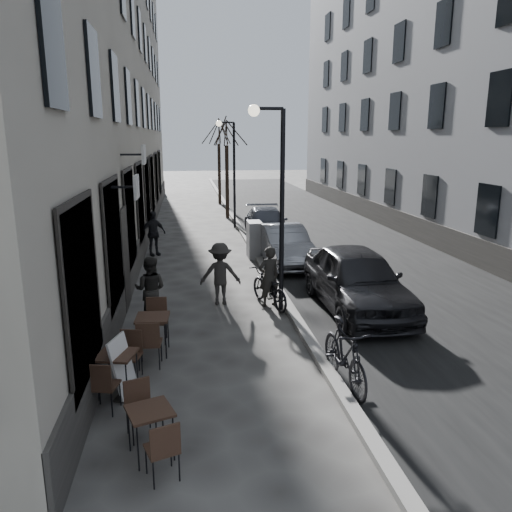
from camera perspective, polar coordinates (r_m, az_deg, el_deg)
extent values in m
plane|color=#393734|center=(7.82, 11.72, -20.68)|extent=(120.00, 120.00, 0.00)
cube|color=black|center=(23.32, 7.53, 2.62)|extent=(7.30, 60.00, 0.00)
cube|color=gray|center=(22.61, -1.43, 2.54)|extent=(0.25, 60.00, 0.12)
cube|color=gray|center=(23.13, -18.40, 21.92)|extent=(4.00, 35.00, 16.00)
cube|color=gray|center=(25.74, 20.88, 20.81)|extent=(4.00, 35.00, 16.00)
cylinder|color=black|center=(12.42, 2.98, 4.88)|extent=(0.12, 0.12, 5.00)
cylinder|color=black|center=(12.23, 1.45, 16.51)|extent=(0.70, 0.08, 0.08)
sphere|color=#FFF2CC|center=(12.18, -0.24, 16.29)|extent=(0.28, 0.28, 0.28)
cylinder|color=black|center=(24.24, -2.49, 9.10)|extent=(0.12, 0.12, 5.00)
cylinder|color=black|center=(24.14, -3.41, 15.01)|extent=(0.70, 0.08, 0.08)
sphere|color=#FFF2CC|center=(24.11, -4.27, 14.88)|extent=(0.28, 0.28, 0.28)
cylinder|color=black|center=(27.25, -3.32, 8.42)|extent=(0.20, 0.20, 3.90)
cylinder|color=black|center=(33.21, -4.21, 9.31)|extent=(0.20, 0.20, 3.90)
cube|color=#312116|center=(7.30, -12.06, -16.91)|extent=(0.75, 0.75, 0.04)
cylinder|color=black|center=(7.24, -13.34, -20.62)|extent=(0.02, 0.02, 0.68)
cylinder|color=black|center=(7.35, -9.41, -19.87)|extent=(0.02, 0.02, 0.68)
cylinder|color=black|center=(7.64, -14.32, -18.68)|extent=(0.02, 0.02, 0.68)
cylinder|color=black|center=(7.74, -10.61, -18.02)|extent=(0.02, 0.02, 0.68)
cube|color=#312116|center=(8.99, -15.69, -10.82)|extent=(0.75, 0.75, 0.04)
cylinder|color=black|center=(9.03, -17.71, -13.49)|extent=(0.02, 0.02, 0.71)
cylinder|color=black|center=(8.84, -14.56, -13.86)|extent=(0.02, 0.02, 0.71)
cylinder|color=black|center=(9.45, -16.44, -12.13)|extent=(0.02, 0.02, 0.71)
cylinder|color=black|center=(9.28, -13.43, -12.45)|extent=(0.02, 0.02, 0.71)
cube|color=#312116|center=(10.40, -11.75, -6.89)|extent=(0.69, 0.69, 0.04)
cylinder|color=black|center=(10.33, -13.36, -9.52)|extent=(0.03, 0.03, 0.76)
cylinder|color=black|center=(10.26, -10.27, -9.52)|extent=(0.03, 0.03, 0.76)
cylinder|color=black|center=(10.84, -12.95, -8.39)|extent=(0.03, 0.03, 0.76)
cylinder|color=black|center=(10.77, -10.01, -8.38)|extent=(0.03, 0.03, 0.76)
cube|color=black|center=(9.24, -14.30, -14.94)|extent=(0.48, 0.67, 0.04)
cube|color=silver|center=(9.02, -15.00, -12.02)|extent=(0.44, 0.66, 1.02)
cube|color=slate|center=(18.31, -0.19, 1.89)|extent=(0.50, 0.90, 1.34)
imported|color=black|center=(13.10, 1.48, -3.68)|extent=(1.18, 1.97, 0.98)
imported|color=black|center=(13.01, 1.49, -2.37)|extent=(0.67, 0.54, 1.60)
imported|color=black|center=(12.20, -11.99, -3.74)|extent=(0.89, 0.76, 1.60)
imported|color=#262421|center=(13.19, -4.10, -2.03)|extent=(1.12, 0.71, 1.66)
imported|color=black|center=(18.99, -11.69, 2.54)|extent=(1.06, 0.81, 1.68)
imported|color=black|center=(12.99, 11.45, -2.62)|extent=(1.95, 4.77, 1.62)
imported|color=gray|center=(17.40, 3.25, 1.26)|extent=(1.62, 4.16, 1.35)
imported|color=#3E4049|center=(22.01, 1.16, 3.77)|extent=(2.07, 4.50, 1.28)
imported|color=black|center=(9.15, 10.10, -11.04)|extent=(0.69, 1.99, 1.18)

